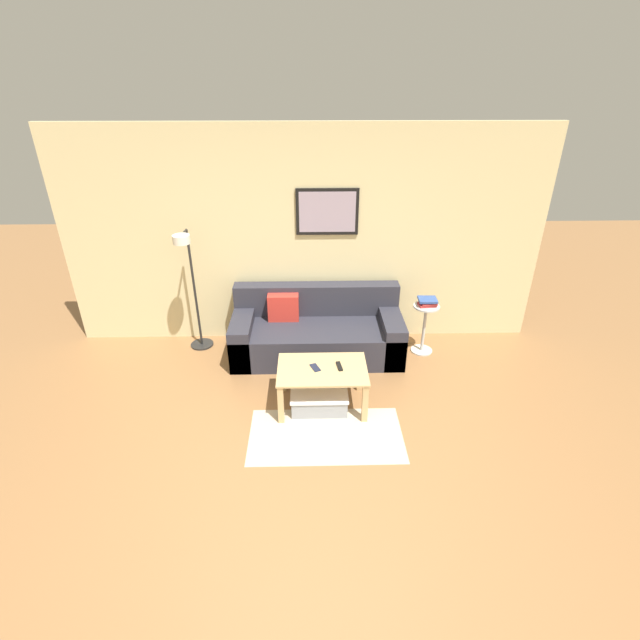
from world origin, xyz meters
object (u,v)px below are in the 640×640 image
Objects in this scene: storage_bin at (319,399)px; side_table at (424,325)px; coffee_table at (322,376)px; floor_lamp at (190,280)px; cell_phone at (315,368)px; couch at (317,332)px; book_stack at (428,302)px; remote_control at (339,366)px.

side_table is at bearing 39.61° from storage_bin.
coffee_table reaches higher than storage_bin.
coffee_table is 0.59× the size of floor_lamp.
coffee_table is 0.11m from cell_phone.
couch reaches higher than side_table.
side_table is at bearing -123.35° from book_stack.
floor_lamp is (-1.43, 1.12, 0.83)m from storage_bin.
coffee_table is at bearing 178.35° from remote_control.
side_table is (2.70, -0.07, -0.57)m from floor_lamp.
couch reaches higher than coffee_table.
floor_lamp is 2.72m from book_stack.
storage_bin is at bearing -75.28° from cell_phone.
book_stack reaches higher than cell_phone.
floor_lamp is (-1.46, 1.08, 0.58)m from coffee_table.
coffee_table is 1.91m from floor_lamp.
book_stack is 1.48m from remote_control.
floor_lamp is at bearing 143.48° from coffee_table.
remote_control is 0.24m from cell_phone.
cell_phone is (-0.24, -0.01, -0.01)m from remote_control.
side_table is 1.65m from cell_phone.
floor_lamp is at bearing 138.15° from remote_control.
floor_lamp is 6.84× the size of book_stack.
storage_bin is 0.38× the size of floor_lamp.
storage_bin is 0.35m from cell_phone.
floor_lamp is at bearing 119.63° from cell_phone.
book_stack is (0.01, 0.01, 0.29)m from side_table.
storage_bin is 2.00m from floor_lamp.
couch is 3.22× the size of side_table.
coffee_table is (0.04, -1.02, 0.08)m from couch.
floor_lamp reaches higher than coffee_table.
book_stack reaches higher than side_table.
coffee_table is 5.84× the size of remote_control.
coffee_table is 0.26m from storage_bin.
book_stack is at bearing 34.18° from remote_control.
side_table is at bearing -0.30° from couch.
cell_phone is (-0.07, 0.01, 0.09)m from coffee_table.
floor_lamp is 10.63× the size of cell_phone.
book_stack is (2.70, -0.06, -0.28)m from floor_lamp.
side_table is (1.27, 1.05, 0.26)m from storage_bin.
side_table is at bearing -1.47° from floor_lamp.
remote_control is at bearing -33.07° from floor_lamp.
book_stack is 1.55× the size of cell_phone.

